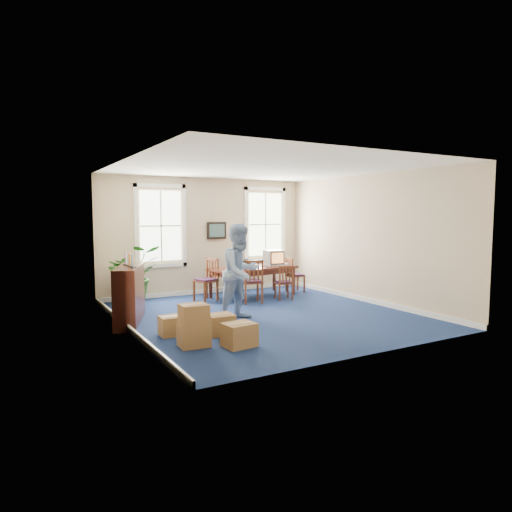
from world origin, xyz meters
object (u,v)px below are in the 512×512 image
chair_near_left (252,281)px  cardboard_boxes (202,322)px  conference_table (253,282)px  man (241,272)px  potted_plant (133,275)px  crt_tv (274,258)px  credenza (129,293)px

chair_near_left → cardboard_boxes: (-2.47, -2.72, -0.17)m
conference_table → man: (-1.55, -2.26, 0.61)m
conference_table → potted_plant: 3.14m
crt_tv → potted_plant: potted_plant is taller
man → credenza: (-2.08, 0.95, -0.41)m
credenza → man: bearing=-2.3°
man → conference_table: bearing=39.1°
chair_near_left → potted_plant: 2.92m
crt_tv → potted_plant: bearing=176.9°
chair_near_left → crt_tv: bearing=-129.8°
conference_table → potted_plant: potted_plant is taller
crt_tv → chair_near_left: crt_tv is taller
conference_table → chair_near_left: 0.94m
conference_table → man: 2.81m
crt_tv → potted_plant: (-3.77, 0.45, -0.28)m
chair_near_left → conference_table: bearing=-106.7°
man → cardboard_boxes: 1.98m
conference_table → credenza: bearing=-166.6°
credenza → potted_plant: 1.90m
credenza → potted_plant: (0.55, 1.82, 0.13)m
crt_tv → man: size_ratio=0.25×
cardboard_boxes → credenza: bearing=107.2°
cardboard_boxes → crt_tv: bearing=44.4°
conference_table → potted_plant: size_ratio=1.60×
crt_tv → cardboard_boxes: crt_tv is taller
chair_near_left → credenza: 3.20m
chair_near_left → credenza: bearing=23.5°
crt_tv → credenza: crt_tv is taller
conference_table → credenza: 3.87m
man → cardboard_boxes: size_ratio=1.53×
crt_tv → cardboard_boxes: 5.13m
potted_plant → cardboard_boxes: (0.14, -4.02, -0.35)m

